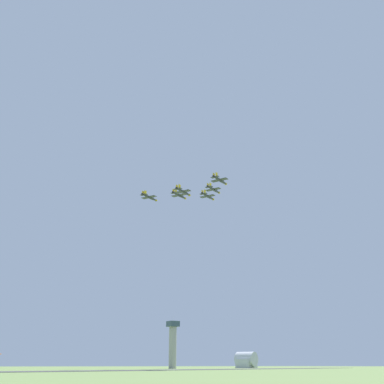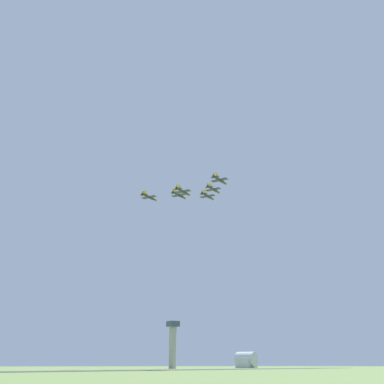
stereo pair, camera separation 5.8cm
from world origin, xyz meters
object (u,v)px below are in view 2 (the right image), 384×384
Objects in this scene: hangar at (246,361)px; jet_right_outer at (220,180)px; jet_slot_rear at (183,192)px; jet_lead at (208,196)px; jet_left_wingman at (179,195)px; control_tower at (173,343)px; jet_left_outer at (150,197)px; jet_right_wingman at (214,190)px.

jet_right_outer is at bearing -153.50° from hangar.
hangar is at bearing 11.85° from jet_slot_rear.
jet_lead reaches higher than jet_right_outer.
jet_left_wingman is (-96.75, -69.62, 87.42)m from hangar.
jet_lead is at bearing -1.11° from jet_slot_rear.
jet_right_outer is 22.28m from jet_slot_rear.
jet_lead reaches higher than control_tower.
hangar is 1.22× the size of jet_slot_rear.
jet_slot_rear is at bearing -162.34° from hangar.
jet_right_outer is (-13.42, -31.52, -3.04)m from jet_lead.
jet_lead is at bearing -40.59° from jet_left_outer.
jet_lead reaches higher than jet_right_wingman.
control_tower is 2.19× the size of jet_left_wingman.
jet_slot_rear reaches higher than control_tower.
control_tower reaches higher than hangar.
hangar is at bearing 21.91° from jet_right_outer.
jet_slot_rear is at bearing 90.11° from jet_right_outer.
jet_left_outer is (-32.41, -29.49, 75.02)m from control_tower.
jet_right_outer is at bearing -91.11° from jet_slot_rear.
jet_left_wingman is at bearing 39.26° from jet_slot_rear.
jet_lead reaches higher than hangar.
jet_right_wingman is 0.96× the size of jet_slot_rear.
jet_left_wingman is (-15.78, -33.57, 77.97)m from control_tower.
jet_left_wingman is 0.99× the size of jet_right_outer.
jet_left_outer is at bearing 139.29° from jet_left_wingman.
jet_right_wingman is at bearing 40.47° from jet_right_outer.
jet_left_wingman reaches higher than control_tower.
control_tower is 1.76× the size of hangar.
hangar is at bearing 3.23° from jet_left_outer.
control_tower is at bearing 37.91° from jet_left_wingman.
jet_right_outer is at bearing -90.23° from jet_left_outer.
jet_lead is 1.05× the size of jet_right_wingman.
jet_left_outer is 0.99× the size of jet_slot_rear.
jet_slot_rear is (-103.46, -85.38, 83.56)m from hangar.
jet_lead is 34.39m from jet_right_outer.
hangar is 164.77m from jet_right_outer.
jet_right_wingman is (-86.82, -89.47, 86.65)m from hangar.
jet_slot_rear is (-22.49, -49.33, 74.11)m from control_tower.
jet_lead is at bearing -88.69° from control_tower.
jet_right_wingman is 17.16m from jet_right_outer.
jet_left_wingman reaches higher than jet_right_wingman.
jet_lead reaches higher than jet_left_wingman.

